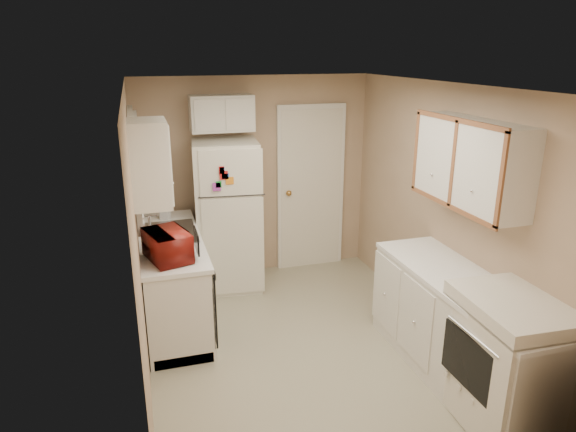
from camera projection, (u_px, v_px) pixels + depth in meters
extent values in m
plane|color=#B9B497|center=(303.00, 348.00, 4.83)|extent=(3.80, 3.80, 0.00)
plane|color=white|center=(306.00, 86.00, 4.09)|extent=(3.80, 3.80, 0.00)
plane|color=tan|center=(137.00, 244.00, 4.08)|extent=(3.80, 3.80, 0.00)
plane|color=tan|center=(445.00, 214.00, 4.84)|extent=(3.80, 3.80, 0.00)
plane|color=tan|center=(255.00, 178.00, 6.19)|extent=(2.80, 2.80, 0.00)
plane|color=tan|center=(416.00, 341.00, 2.73)|extent=(2.80, 2.80, 0.00)
cube|color=silver|center=(173.00, 279.00, 5.21)|extent=(0.60, 1.80, 0.90)
cube|color=black|center=(210.00, 298.00, 4.73)|extent=(0.03, 0.58, 0.72)
cube|color=gray|center=(169.00, 237.00, 5.22)|extent=(0.54, 0.74, 0.16)
imported|color=maroon|center=(168.00, 244.00, 4.51)|extent=(0.53, 0.39, 0.32)
imported|color=white|center=(165.00, 210.00, 5.61)|extent=(0.13, 0.13, 0.21)
cube|color=silver|center=(136.00, 167.00, 4.93)|extent=(0.10, 0.98, 1.08)
cube|color=silver|center=(150.00, 163.00, 4.14)|extent=(0.30, 0.45, 0.70)
cube|color=silver|center=(227.00, 215.00, 5.88)|extent=(0.78, 0.76, 1.72)
cube|color=silver|center=(222.00, 113.00, 5.70)|extent=(0.70, 0.30, 0.40)
cube|color=silver|center=(311.00, 189.00, 6.40)|extent=(0.86, 0.06, 2.08)
cube|color=silver|center=(459.00, 331.00, 4.26)|extent=(0.60, 2.00, 0.90)
cube|color=silver|center=(510.00, 361.00, 3.74)|extent=(0.72, 0.87, 1.02)
cube|color=silver|center=(471.00, 163.00, 4.16)|extent=(0.30, 1.20, 0.70)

